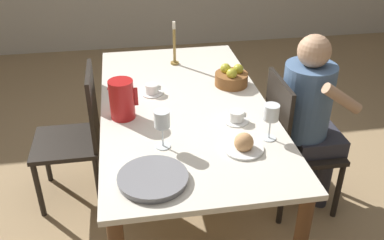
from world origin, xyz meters
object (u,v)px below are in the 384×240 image
at_px(chair_opposite, 77,134).
at_px(serving_tray, 153,178).
at_px(fruit_bowl, 231,77).
at_px(teacup_near_person, 236,117).
at_px(wine_glass_juice, 162,121).
at_px(candlestick_tall, 174,48).
at_px(person_seated, 311,111).
at_px(bread_plate, 244,144).
at_px(wine_glass_water, 271,114).
at_px(red_pitcher, 122,99).
at_px(teacup_across, 152,90).
at_px(chair_person_side, 293,142).

height_order(chair_opposite, serving_tray, chair_opposite).
xyz_separation_m(chair_opposite, fruit_bowl, (1.01, -0.01, 0.33)).
xyz_separation_m(teacup_near_person, fruit_bowl, (0.09, 0.46, 0.02)).
height_order(wine_glass_juice, candlestick_tall, candlestick_tall).
xyz_separation_m(person_seated, bread_plate, (-0.54, -0.43, 0.10)).
bearing_deg(person_seated, wine_glass_water, -47.97).
bearing_deg(serving_tray, teacup_near_person, 41.76).
height_order(wine_glass_juice, fruit_bowl, wine_glass_juice).
bearing_deg(bread_plate, teacup_near_person, 82.84).
bearing_deg(red_pitcher, person_seated, 0.14).
bearing_deg(fruit_bowl, wine_glass_water, -86.80).
height_order(chair_opposite, teacup_across, chair_opposite).
xyz_separation_m(wine_glass_water, fruit_bowl, (-0.04, 0.65, -0.09)).
distance_m(chair_person_side, fruit_bowl, 0.56).
bearing_deg(wine_glass_water, serving_tray, -158.01).
bearing_deg(wine_glass_water, bread_plate, -153.55).
bearing_deg(person_seated, chair_person_side, -82.29).
bearing_deg(red_pitcher, chair_person_side, -0.52).
xyz_separation_m(person_seated, teacup_near_person, (-0.51, -0.16, 0.09)).
height_order(chair_opposite, person_seated, person_seated).
xyz_separation_m(wine_glass_water, teacup_across, (-0.55, 0.61, -0.12)).
bearing_deg(person_seated, red_pitcher, -89.86).
bearing_deg(teacup_near_person, candlestick_tall, 104.91).
height_order(person_seated, teacup_near_person, person_seated).
relative_size(person_seated, wine_glass_water, 6.00).
bearing_deg(serving_tray, bread_plate, 20.42).
bearing_deg(chair_person_side, candlestick_tall, -137.67).
bearing_deg(serving_tray, red_pitcher, 100.75).
bearing_deg(teacup_near_person, fruit_bowl, 79.34).
xyz_separation_m(chair_person_side, serving_tray, (-0.92, -0.59, 0.29)).
distance_m(bread_plate, candlestick_tall, 1.14).
height_order(teacup_near_person, candlestick_tall, candlestick_tall).
bearing_deg(fruit_bowl, serving_tray, -122.93).
xyz_separation_m(chair_opposite, wine_glass_juice, (0.50, -0.64, 0.42)).
xyz_separation_m(red_pitcher, fruit_bowl, (0.69, 0.30, -0.06)).
height_order(teacup_near_person, fruit_bowl, fruit_bowl).
xyz_separation_m(serving_tray, fruit_bowl, (0.58, 0.90, 0.04)).
distance_m(wine_glass_water, teacup_near_person, 0.26).
bearing_deg(wine_glass_juice, teacup_near_person, 22.84).
bearing_deg(red_pitcher, teacup_near_person, -14.07).
bearing_deg(chair_opposite, teacup_across, -95.56).
height_order(wine_glass_juice, teacup_near_person, wine_glass_juice).
relative_size(chair_person_side, teacup_across, 6.58).
bearing_deg(serving_tray, wine_glass_water, 21.99).
relative_size(chair_opposite, candlestick_tall, 2.98).
relative_size(wine_glass_water, fruit_bowl, 0.93).
height_order(chair_person_side, teacup_near_person, chair_person_side).
height_order(chair_person_side, red_pitcher, red_pitcher).
bearing_deg(red_pitcher, wine_glass_juice, -60.54).
relative_size(red_pitcher, serving_tray, 0.70).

